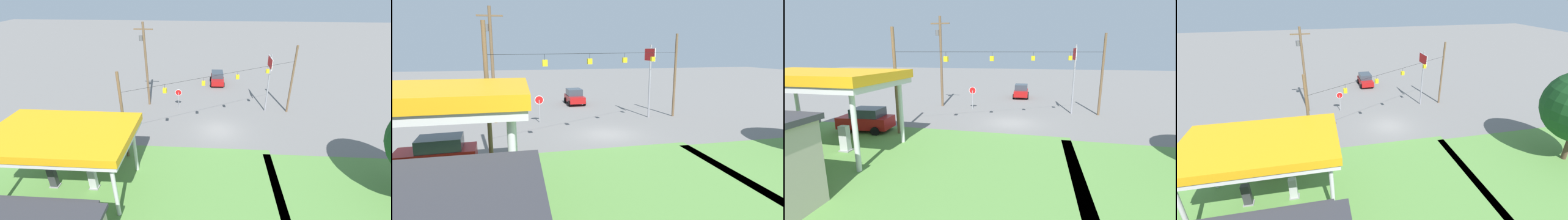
# 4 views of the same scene
# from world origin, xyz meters

# --- Properties ---
(ground_plane) EXTENTS (160.00, 160.00, 0.00)m
(ground_plane) POSITION_xyz_m (0.00, 0.00, 0.00)
(ground_plane) COLOR slate
(gas_station_canopy) EXTENTS (10.03, 6.13, 5.13)m
(gas_station_canopy) POSITION_xyz_m (11.31, 9.24, 4.63)
(gas_station_canopy) COLOR silver
(gas_station_canopy) RESTS_ON ground
(fuel_pump_near) EXTENTS (0.71, 0.56, 1.71)m
(fuel_pump_near) POSITION_xyz_m (9.73, 9.23, 0.82)
(fuel_pump_near) COLOR gray
(fuel_pump_near) RESTS_ON ground
(fuel_pump_far) EXTENTS (0.71, 0.56, 1.71)m
(fuel_pump_far) POSITION_xyz_m (12.89, 9.23, 0.82)
(fuel_pump_far) COLOR gray
(fuel_pump_far) RESTS_ON ground
(car_at_pumps_front) EXTENTS (4.24, 2.32, 1.93)m
(car_at_pumps_front) POSITION_xyz_m (11.13, 5.04, 0.99)
(car_at_pumps_front) COLOR #AD1414
(car_at_pumps_front) RESTS_ON ground
(car_on_crossroad) EXTENTS (2.19, 4.05, 1.86)m
(car_on_crossroad) POSITION_xyz_m (0.05, -13.94, 0.95)
(car_on_crossroad) COLOR #AD1414
(car_on_crossroad) RESTS_ON ground
(stop_sign_roadside) EXTENTS (0.80, 0.08, 2.50)m
(stop_sign_roadside) POSITION_xyz_m (4.90, -5.14, 1.81)
(stop_sign_roadside) COLOR #99999E
(stop_sign_roadside) RESTS_ON ground
(stop_sign_overhead) EXTENTS (0.22, 2.35, 7.01)m
(stop_sign_overhead) POSITION_xyz_m (-5.67, -5.05, 5.07)
(stop_sign_overhead) COLOR gray
(stop_sign_overhead) RESTS_ON ground
(utility_pole_main) EXTENTS (2.20, 0.44, 10.21)m
(utility_pole_main) POSITION_xyz_m (8.86, -6.01, 5.70)
(utility_pole_main) COLOR brown
(utility_pole_main) RESTS_ON ground
(signal_span_gantry) EXTENTS (16.91, 10.24, 8.07)m
(signal_span_gantry) POSITION_xyz_m (-0.00, -0.01, 4.42)
(signal_span_gantry) COLOR brown
(signal_span_gantry) RESTS_ON ground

